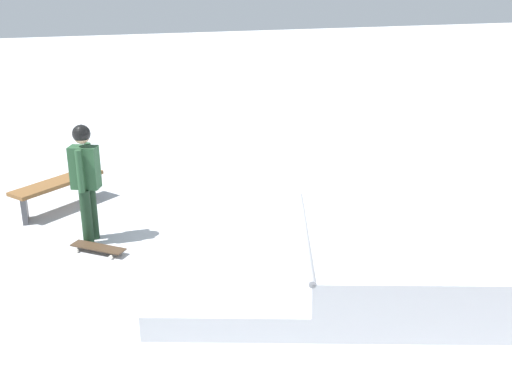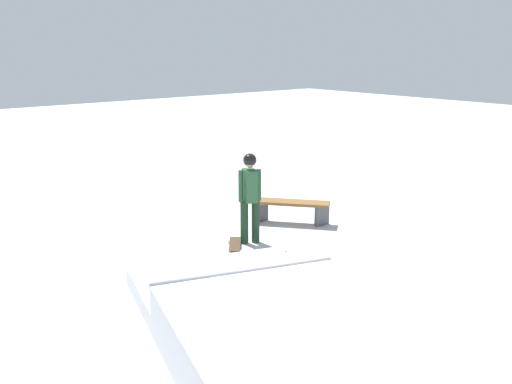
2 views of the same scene
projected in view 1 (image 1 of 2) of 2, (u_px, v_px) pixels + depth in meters
The scene contains 5 objects.
ground_plane at pixel (313, 261), 8.34m from camera, with size 60.00×60.00×0.00m, color #B7BABF.
skate_ramp at pixel (412, 262), 7.61m from camera, with size 5.94×4.15×0.74m.
skater at pixel (85, 175), 8.59m from camera, with size 0.44×0.41×1.73m.
skateboard at pixel (98, 248), 8.56m from camera, with size 0.75×0.66×0.09m.
park_bench at pixel (58, 188), 10.01m from camera, with size 1.51×1.30×0.48m.
Camera 1 is at (2.95, 6.95, 3.75)m, focal length 43.41 mm.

